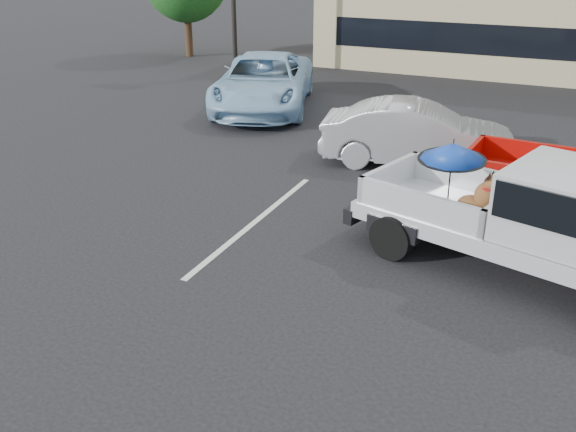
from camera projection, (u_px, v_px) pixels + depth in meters
ground at (375, 307)px, 9.44m from camera, size 90.00×90.00×0.00m
stripe_left at (255, 222)px, 12.24m from camera, size 0.12×5.00×0.01m
silver_pickup at (548, 218)px, 9.80m from camera, size 6.01×3.49×2.06m
silver_sedan at (418, 134)px, 15.02m from camera, size 4.69×2.40×1.47m
blue_suv at (263, 82)px, 19.92m from camera, size 4.47×6.49×1.65m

